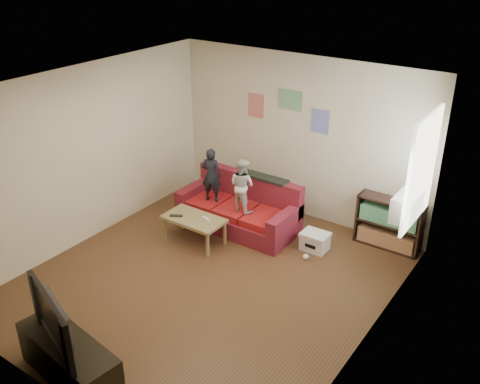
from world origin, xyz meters
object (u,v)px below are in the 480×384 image
Objects in this scene: child_a at (211,175)px; coffee_table at (194,221)px; sofa at (240,210)px; tv_stand at (70,360)px; child_b at (242,185)px; file_box at (315,241)px; bookshelf at (389,226)px; television at (62,317)px.

coffee_table is (0.16, -0.66, -0.49)m from child_a.
tv_stand is at bearing -83.71° from sofa.
sofa is at bearing 103.91° from tv_stand.
child_b is 1.40m from file_box.
child_a is (-0.45, -0.17, 0.57)m from sofa.
television is at bearing -111.49° from bookshelf.
bookshelf is at bearing 18.90° from sofa.
coffee_table is at bearing 111.11° from tv_stand.
child_b reaches higher than television.
tv_stand reaches higher than file_box.
child_b is at bearing 161.51° from child_a.
file_box is at bearing -164.54° from child_b.
child_b is at bearing -170.36° from file_box.
child_b is 0.87× the size of bookshelf.
sofa is 2.15× the size of child_a.
child_a is 2.86m from bookshelf.
bookshelf is 4.89m from tv_stand.
file_box is 0.37× the size of television.
coffee_table is at bearing -109.50° from sofa.
bookshelf is 2.41× the size of file_box.
television is at bearing -103.65° from file_box.
sofa is 2.34m from bookshelf.
tv_stand is (0.27, -3.63, -0.59)m from child_b.
television reaches higher than coffee_table.
television reaches higher than sofa.
sofa reaches higher than bookshelf.
tv_stand reaches higher than coffee_table.
child_b is at bearing 101.88° from tv_stand.
sofa is 1.36m from file_box.
child_b is 0.78× the size of television.
child_a is 3.73m from television.
sofa reaches higher than file_box.
television is (0.27, -3.63, -0.02)m from child_b.
child_b is 0.91× the size of coffee_table.
tv_stand is at bearing -103.65° from file_box.
child_a is at bearing 103.50° from coffee_table.
tv_stand is 0.57m from television.
coffee_table is 3.08m from television.
child_b is (0.60, 0.00, -0.02)m from child_a.
bookshelf is 4.91m from television.
sofa reaches higher than coffee_table.
bookshelf is (2.21, 0.76, 0.07)m from sofa.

